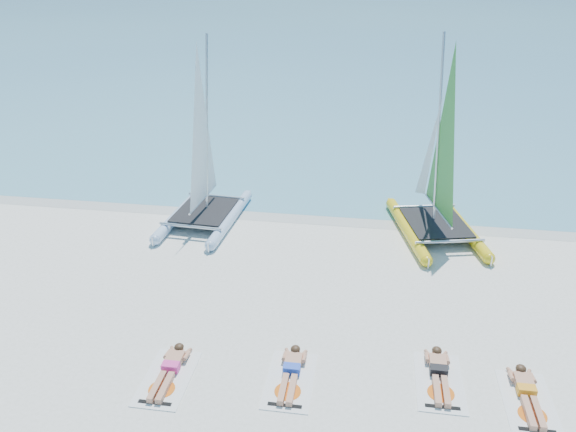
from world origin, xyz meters
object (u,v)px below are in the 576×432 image
(towel_b, at_px, (290,380))
(towel_c, at_px, (439,382))
(sunbather_b, at_px, (291,370))
(towel_d, at_px, (528,403))
(catamaran_yellow, at_px, (437,170))
(towel_a, at_px, (167,378))
(sunbather_a, at_px, (170,368))
(sunbather_d, at_px, (527,392))
(catamaran_blue, at_px, (203,168))
(sunbather_c, at_px, (439,372))

(towel_b, distance_m, towel_c, 3.17)
(sunbather_b, xyz_separation_m, towel_c, (3.14, 0.24, -0.11))
(towel_b, distance_m, towel_d, 4.88)
(catamaran_yellow, distance_m, towel_a, 10.56)
(sunbather_a, distance_m, sunbather_d, 7.50)
(catamaran_blue, bearing_deg, towel_c, -40.81)
(catamaran_yellow, bearing_deg, sunbather_a, -140.24)
(towel_d, height_order, sunbather_d, sunbather_d)
(towel_c, relative_size, towel_d, 1.00)
(towel_a, height_order, towel_c, same)
(catamaran_blue, bearing_deg, towel_d, -36.03)
(towel_d, bearing_deg, sunbather_d, 90.00)
(sunbather_a, height_order, sunbather_b, same)
(sunbather_d, bearing_deg, sunbather_b, -179.06)
(sunbather_a, xyz_separation_m, sunbather_b, (2.61, 0.33, 0.00))
(sunbather_b, bearing_deg, sunbather_d, 0.94)
(catamaran_yellow, relative_size, sunbather_d, 3.68)
(catamaran_blue, distance_m, towel_c, 10.23)
(sunbather_d, bearing_deg, towel_d, -90.00)
(towel_a, relative_size, towel_d, 1.00)
(sunbather_d, bearing_deg, catamaran_blue, 140.93)
(catamaran_yellow, height_order, towel_b, catamaran_yellow)
(sunbather_c, bearing_deg, catamaran_yellow, 87.03)
(towel_d, bearing_deg, catamaran_blue, 140.19)
(sunbather_d, bearing_deg, sunbather_c, 168.59)
(towel_c, distance_m, sunbather_d, 1.74)
(catamaran_yellow, xyz_separation_m, towel_b, (-3.53, -8.04, -1.99))
(sunbather_c, bearing_deg, sunbather_a, -172.53)
(sunbather_a, height_order, sunbather_d, same)
(towel_a, xyz_separation_m, towel_c, (5.76, 0.76, 0.00))
(catamaran_blue, relative_size, sunbather_c, 3.58)
(catamaran_yellow, distance_m, sunbather_a, 10.39)
(towel_d, bearing_deg, sunbather_b, 178.69)
(catamaran_blue, height_order, sunbather_c, catamaran_blue)
(towel_a, bearing_deg, sunbather_a, 90.00)
(catamaran_yellow, xyz_separation_m, sunbather_b, (-3.53, -7.84, -1.88))
(sunbather_c, relative_size, sunbather_d, 1.00)
(catamaran_yellow, relative_size, towel_b, 3.43)
(towel_a, distance_m, towel_b, 2.63)
(towel_c, bearing_deg, towel_a, -172.53)
(sunbather_b, bearing_deg, catamaran_blue, 118.84)
(sunbather_b, distance_m, sunbather_d, 4.88)
(catamaran_blue, distance_m, towel_d, 11.72)
(sunbather_a, distance_m, towel_d, 7.49)
(catamaran_yellow, bearing_deg, sunbather_b, -127.52)
(towel_d, relative_size, sunbather_d, 1.07)
(sunbather_a, relative_size, towel_c, 0.93)
(catamaran_blue, relative_size, towel_d, 3.34)
(catamaran_blue, relative_size, towel_a, 3.34)
(catamaran_yellow, distance_m, sunbather_c, 7.66)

